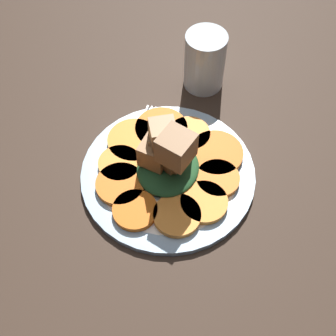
{
  "coord_description": "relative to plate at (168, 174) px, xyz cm",
  "views": [
    {
      "loc": [
        34.89,
        12.09,
        59.02
      ],
      "look_at": [
        0.0,
        0.0,
        4.1
      ],
      "focal_mm": 50.0,
      "sensor_mm": 36.0,
      "label": 1
    }
  ],
  "objects": [
    {
      "name": "plate",
      "position": [
        0.0,
        0.0,
        0.0
      ],
      "size": [
        25.08,
        25.08,
        1.05
      ],
      "color": "#99B7D1",
      "rests_on": "table_slab"
    },
    {
      "name": "carrot_slice_5",
      "position": [
        -6.8,
        -3.43,
        1.01
      ],
      "size": [
        7.98,
        7.98,
        0.86
      ],
      "primitive_type": "cylinder",
      "color": "orange",
      "rests_on": "plate"
    },
    {
      "name": "carrot_slice_3",
      "position": [
        -5.12,
        5.65,
        1.01
      ],
      "size": [
        7.99,
        7.99,
        0.86
      ],
      "primitive_type": "cylinder",
      "color": "orange",
      "rests_on": "plate"
    },
    {
      "name": "fork",
      "position": [
        -2.05,
        -5.55,
        0.78
      ],
      "size": [
        18.36,
        2.68,
        0.4
      ],
      "rotation": [
        0.0,
        0.0,
        0.05
      ],
      "color": "#B2B2B7",
      "rests_on": "plate"
    },
    {
      "name": "carrot_slice_2",
      "position": [
        -0.94,
        7.11,
        1.01
      ],
      "size": [
        6.21,
        6.21,
        0.86
      ],
      "primitive_type": "cylinder",
      "color": "orange",
      "rests_on": "plate"
    },
    {
      "name": "carrot_slice_0",
      "position": [
        6.47,
        3.52,
        1.01
      ],
      "size": [
        6.5,
        6.5,
        0.86
      ],
      "primitive_type": "cylinder",
      "color": "orange",
      "rests_on": "plate"
    },
    {
      "name": "center_pile",
      "position": [
        -0.29,
        0.04,
        4.4
      ],
      "size": [
        9.72,
        8.75,
        10.2
      ],
      "color": "#235128",
      "rests_on": "plate"
    },
    {
      "name": "table_slab",
      "position": [
        0.0,
        0.0,
        -1.52
      ],
      "size": [
        120.0,
        120.0,
        2.0
      ],
      "primitive_type": "cube",
      "color": "#38281E",
      "rests_on": "ground"
    },
    {
      "name": "carrot_slice_4",
      "position": [
        -7.2,
        0.88,
        1.01
      ],
      "size": [
        6.36,
        6.36,
        0.86
      ],
      "primitive_type": "cylinder",
      "color": "#F9963A",
      "rests_on": "plate"
    },
    {
      "name": "carrot_slice_7",
      "position": [
        1.24,
        -6.93,
        1.01
      ],
      "size": [
        6.22,
        6.22,
        0.86
      ],
      "primitive_type": "cylinder",
      "color": "orange",
      "rests_on": "plate"
    },
    {
      "name": "carrot_slice_9",
      "position": [
        7.58,
        -2.08,
        1.01
      ],
      "size": [
        6.17,
        6.17,
        0.86
      ],
      "primitive_type": "cylinder",
      "color": "#D56013",
      "rests_on": "plate"
    },
    {
      "name": "carrot_slice_6",
      "position": [
        -3.35,
        -6.52,
        1.01
      ],
      "size": [
        7.94,
        7.94,
        0.86
      ],
      "primitive_type": "cylinder",
      "color": "orange",
      "rests_on": "plate"
    },
    {
      "name": "water_glass",
      "position": [
        -19.54,
        -0.59,
        4.38
      ],
      "size": [
        6.55,
        6.55,
        9.79
      ],
      "color": "silver",
      "rests_on": "table_slab"
    },
    {
      "name": "carrot_slice_1",
      "position": [
        3.36,
        6.37,
        1.01
      ],
      "size": [
        6.55,
        6.55,
        0.86
      ],
      "primitive_type": "cylinder",
      "color": "orange",
      "rests_on": "plate"
    },
    {
      "name": "carrot_slice_8",
      "position": [
        4.43,
        -5.54,
        1.01
      ],
      "size": [
        6.93,
        6.93,
        0.86
      ],
      "primitive_type": "cylinder",
      "color": "orange",
      "rests_on": "plate"
    }
  ]
}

